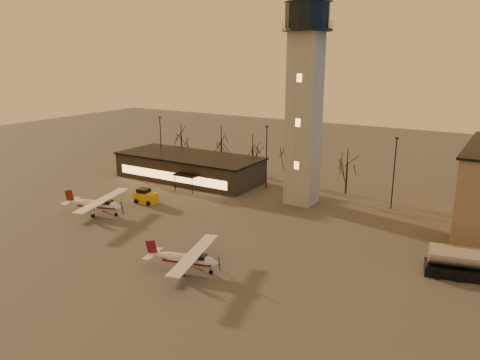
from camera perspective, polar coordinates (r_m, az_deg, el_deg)
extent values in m
plane|color=#474441|center=(45.58, -8.64, -12.63)|extent=(220.00, 220.00, 0.00)
cube|color=gray|center=(66.68, 7.79, 7.15)|extent=(4.00, 4.00, 24.00)
cylinder|color=black|center=(66.12, 8.18, 17.63)|extent=(6.80, 6.80, 0.30)
cylinder|color=black|center=(66.24, 8.25, 19.22)|extent=(6.00, 6.00, 3.40)
cylinder|color=gray|center=(66.40, 8.31, 20.86)|extent=(6.60, 6.60, 0.40)
cube|color=black|center=(81.38, -6.18, 1.46)|extent=(25.00, 10.00, 4.00)
cube|color=black|center=(80.91, -6.22, 2.94)|extent=(25.40, 10.40, 0.30)
cube|color=#F6A556|center=(77.69, -8.42, 0.43)|extent=(22.00, 0.08, 1.40)
cube|color=black|center=(74.26, -6.55, 0.60)|extent=(4.00, 2.00, 0.20)
cylinder|color=black|center=(87.25, -9.62, 4.28)|extent=(0.16, 0.16, 10.00)
cube|color=black|center=(86.46, -9.76, 7.57)|extent=(0.50, 0.25, 0.18)
cylinder|color=black|center=(74.90, 3.24, 2.69)|extent=(0.16, 0.16, 10.00)
cube|color=black|center=(73.98, 3.30, 6.51)|extent=(0.50, 0.25, 0.18)
cylinder|color=black|center=(68.05, 18.24, 0.67)|extent=(0.16, 0.16, 10.00)
cube|color=black|center=(67.03, 18.59, 4.85)|extent=(0.50, 0.25, 0.18)
cylinder|color=black|center=(92.17, -7.12, 3.60)|extent=(0.28, 0.28, 5.74)
cylinder|color=black|center=(83.38, 1.54, 2.32)|extent=(0.28, 0.28, 5.25)
cylinder|color=black|center=(75.76, 5.94, 1.29)|extent=(0.28, 0.28, 6.16)
cylinder|color=black|center=(74.47, 12.85, 0.27)|extent=(0.28, 0.28, 4.97)
cylinder|color=black|center=(89.13, -2.28, 3.27)|extent=(0.28, 0.28, 5.60)
cylinder|color=beige|center=(47.53, -6.12, -9.72)|extent=(4.55, 2.33, 1.24)
cone|color=beige|center=(46.68, -3.15, -10.14)|extent=(1.13, 1.36, 1.18)
cone|color=beige|center=(48.72, -9.69, -9.04)|extent=(2.48, 1.60, 1.05)
cube|color=black|center=(47.02, -5.04, -9.41)|extent=(1.64, 1.34, 0.67)
cube|color=maroon|center=(47.62, -6.33, -9.75)|extent=(5.30, 2.56, 0.21)
cube|color=beige|center=(47.06, -5.60, -8.98)|extent=(4.09, 10.49, 0.13)
cube|color=beige|center=(49.05, -10.61, -8.79)|extent=(1.64, 3.26, 0.08)
cube|color=maroon|center=(48.82, -10.74, -8.06)|extent=(1.30, 0.42, 1.62)
cylinder|color=white|center=(65.94, -16.74, -3.00)|extent=(5.00, 2.60, 1.36)
cone|color=white|center=(64.50, -14.61, -3.25)|extent=(1.26, 1.50, 1.30)
cone|color=white|center=(67.83, -19.29, -2.58)|extent=(2.73, 1.78, 1.15)
cube|color=black|center=(65.26, -15.99, -2.70)|extent=(1.81, 1.48, 0.73)
cube|color=#62170E|center=(66.06, -16.89, -3.03)|extent=(5.82, 2.87, 0.23)
cube|color=white|center=(65.42, -16.40, -2.37)|extent=(4.61, 11.50, 0.15)
cube|color=white|center=(68.33, -19.95, -2.42)|extent=(1.84, 3.58, 0.08)
cube|color=#62170E|center=(68.18, -20.07, -1.82)|extent=(1.42, 0.47, 1.77)
cube|color=black|center=(51.37, 26.36, -10.13)|extent=(8.84, 4.16, 1.10)
cylinder|color=#ABABB0|center=(50.60, 25.21, -8.45)|extent=(5.93, 3.25, 2.11)
cube|color=#E3A00D|center=(69.71, -11.36, -2.13)|extent=(3.41, 1.96, 1.54)
cube|color=black|center=(69.73, -11.68, -1.39)|extent=(1.64, 1.64, 0.88)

